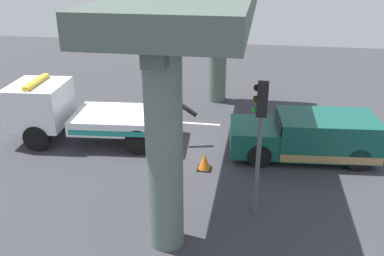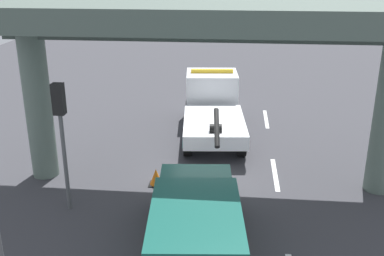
{
  "view_description": "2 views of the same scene",
  "coord_description": "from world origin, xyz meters",
  "views": [
    {
      "loc": [
        -2.91,
        14.19,
        6.96
      ],
      "look_at": [
        -0.53,
        0.32,
        0.94
      ],
      "focal_mm": 38.49,
      "sensor_mm": 36.0,
      "label": 1
    },
    {
      "loc": [
        -14.87,
        -0.9,
        7.18
      ],
      "look_at": [
        -0.16,
        0.55,
        1.71
      ],
      "focal_mm": 42.85,
      "sensor_mm": 36.0,
      "label": 2
    }
  ],
  "objects": [
    {
      "name": "tow_truck_white",
      "position": [
        4.18,
        0.07,
        1.2
      ],
      "size": [
        7.33,
        2.9,
        2.46
      ],
      "color": "white",
      "rests_on": "ground"
    },
    {
      "name": "lane_stripe_mid",
      "position": [
        0.0,
        -2.4,
        0.0
      ],
      "size": [
        2.6,
        0.16,
        0.01
      ],
      "primitive_type": "cube",
      "color": "silver",
      "rests_on": "ground"
    },
    {
      "name": "traffic_cone_orange",
      "position": [
        -1.19,
        1.66,
        0.27
      ],
      "size": [
        0.49,
        0.49,
        0.58
      ],
      "color": "orange",
      "rests_on": "ground"
    },
    {
      "name": "towed_van_green",
      "position": [
        -4.82,
        -0.01,
        0.78
      ],
      "size": [
        5.36,
        2.61,
        1.58
      ],
      "color": "#145147",
      "rests_on": "ground"
    },
    {
      "name": "ground_plane",
      "position": [
        0.0,
        0.0,
        -0.05
      ],
      "size": [
        60.0,
        40.0,
        0.1
      ],
      "primitive_type": "cube",
      "color": "#38383D"
    },
    {
      "name": "lane_stripe_east",
      "position": [
        6.0,
        -2.4,
        0.0
      ],
      "size": [
        2.6,
        0.16,
        0.01
      ],
      "primitive_type": "cube",
      "color": "silver",
      "rests_on": "ground"
    },
    {
      "name": "overpass_structure",
      "position": [
        -0.78,
        0.0,
        5.0
      ],
      "size": [
        3.6,
        13.37,
        5.92
      ],
      "color": "#596B60",
      "rests_on": "ground"
    },
    {
      "name": "lane_stripe_west",
      "position": [
        -6.0,
        -2.4,
        0.0
      ],
      "size": [
        2.6,
        0.16,
        0.01
      ],
      "primitive_type": "cube",
      "color": "silver",
      "rests_on": "ground"
    },
    {
      "name": "traffic_light_far",
      "position": [
        -2.98,
        4.03,
        2.88
      ],
      "size": [
        0.39,
        0.32,
        3.94
      ],
      "color": "#515456",
      "rests_on": "ground"
    }
  ]
}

